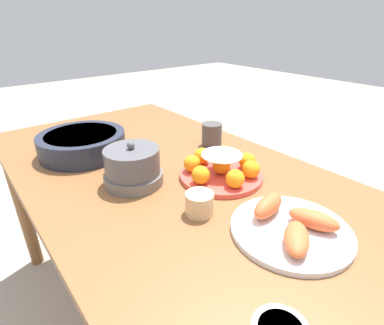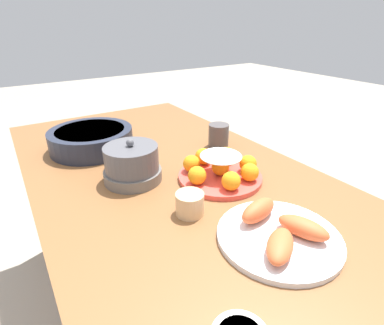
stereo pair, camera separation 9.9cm
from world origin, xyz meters
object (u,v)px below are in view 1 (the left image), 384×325
seafood_platter (291,226)px  cup_near (212,135)px  warming_pot (133,167)px  dining_table (166,191)px  cake_plate (221,168)px  serving_bowl (82,143)px  cup_far (199,204)px

seafood_platter → cup_near: cup_near is taller
cup_near → warming_pot: 0.41m
cup_near → warming_pot: bearing=100.8°
dining_table → cake_plate: cake_plate is taller
cake_plate → serving_bowl: bearing=30.6°
cake_plate → cup_near: same height
dining_table → cup_far: 0.31m
cake_plate → cup_near: bearing=-35.9°
cup_far → warming_pot: size_ratio=0.41×
dining_table → cake_plate: size_ratio=5.75×
serving_bowl → cup_far: serving_bowl is taller
dining_table → warming_pot: warming_pot is taller
cup_near → cup_far: (-0.33, 0.35, -0.02)m
serving_bowl → dining_table: bearing=-151.4°
seafood_platter → cup_near: (0.53, -0.22, 0.03)m
dining_table → seafood_platter: bearing=-174.4°
cup_near → seafood_platter: bearing=157.0°
cup_far → warming_pot: warming_pot is taller
seafood_platter → serving_bowl: bearing=15.3°
cake_plate → warming_pot: bearing=58.8°
serving_bowl → seafood_platter: (-0.78, -0.21, -0.03)m
dining_table → cup_far: bearing=164.8°
cup_near → serving_bowl: bearing=60.5°
seafood_platter → cup_far: bearing=31.0°
cake_plate → seafood_platter: cake_plate is taller
dining_table → serving_bowl: size_ratio=4.86×
seafood_platter → dining_table: bearing=5.6°
cup_far → serving_bowl: bearing=9.1°
serving_bowl → seafood_platter: serving_bowl is taller
cup_far → cup_near: bearing=-46.3°
dining_table → cup_near: cup_near is taller
cup_near → dining_table: bearing=102.1°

